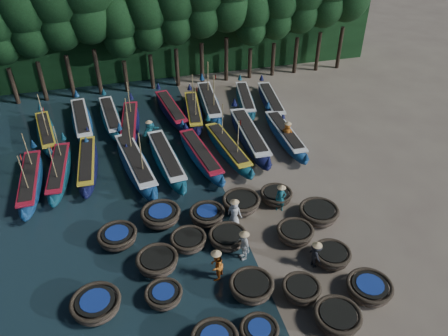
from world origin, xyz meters
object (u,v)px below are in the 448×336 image
object	(u,v)px
coracle_9	(369,288)
coracle_12	(251,287)
fisherman_5	(150,132)
long_boat_5	(201,155)
coracle_11	(164,295)
long_boat_17	(271,101)
coracle_23	(241,203)
long_boat_15	(210,103)
long_boat_2	(87,164)
coracle_8	(337,318)
long_boat_16	(245,100)
long_boat_4	(166,159)
coracle_14	(331,256)
coracle_20	(118,237)
coracle_17	(228,238)
long_boat_11	(111,117)
coracle_16	(188,241)
long_boat_13	(171,110)
coracle_22	(207,215)
long_boat_9	(46,133)
long_boat_10	(82,121)
coracle_24	(276,196)
coracle_18	(295,233)
long_boat_6	(228,148)
coracle_21	(161,215)
fisherman_3	(316,254)
fisherman_6	(287,133)
long_boat_1	(59,171)
fisherman_4	(244,245)
coracle_7	(259,331)
long_boat_0	(30,181)
long_boat_8	(285,135)
long_boat_12	(130,125)
long_boat_14	(193,112)
coracle_13	(301,290)
long_boat_7	(249,136)
long_boat_3	(135,163)
coracle_19	(319,213)
fisherman_1	(281,197)
coracle_15	(157,262)
fisherman_0	(234,212)

from	to	relation	value
coracle_9	coracle_12	world-z (taller)	coracle_12
fisherman_5	long_boat_5	bearing A→B (deg)	-90.23
coracle_11	long_boat_17	size ratio (longest dim) A/B	0.23
coracle_23	long_boat_15	world-z (taller)	long_boat_15
long_boat_2	long_boat_5	xyz separation A→B (m)	(7.44, -0.98, 0.02)
coracle_8	long_boat_16	xyz separation A→B (m)	(2.63, 21.50, 0.05)
long_boat_4	coracle_14	bearing A→B (deg)	-63.91
long_boat_4	coracle_20	bearing A→B (deg)	-124.98
coracle_17	long_boat_11	xyz separation A→B (m)	(-5.18, 15.19, 0.11)
long_boat_15	coracle_16	bearing A→B (deg)	-103.45
long_boat_11	long_boat_13	world-z (taller)	long_boat_11
coracle_22	long_boat_2	bearing A→B (deg)	132.57
long_boat_17	coracle_8	bearing A→B (deg)	-95.36
coracle_17	long_boat_9	bearing A→B (deg)	125.16
long_boat_10	coracle_22	bearing A→B (deg)	-67.61
coracle_20	coracle_24	bearing A→B (deg)	6.45
coracle_18	long_boat_10	bearing A→B (deg)	124.74
coracle_23	long_boat_6	distance (m)	5.95
coracle_14	coracle_21	bearing A→B (deg)	146.03
fisherman_3	fisherman_6	bearing A→B (deg)	-24.83
coracle_23	fisherman_6	bearing A→B (deg)	48.83
long_boat_1	long_boat_10	size ratio (longest dim) A/B	0.91
coracle_14	long_boat_5	world-z (taller)	long_boat_5
long_boat_1	long_boat_9	distance (m)	5.51
long_boat_1	fisherman_4	distance (m)	13.63
coracle_7	long_boat_0	xyz separation A→B (m)	(-10.29, 13.78, 0.14)
long_boat_8	long_boat_16	distance (m)	6.40
coracle_16	coracle_22	xyz separation A→B (m)	(1.44, 1.72, 0.02)
coracle_7	long_boat_11	xyz separation A→B (m)	(-4.94, 20.99, 0.14)
long_boat_5	long_boat_12	bearing A→B (deg)	120.49
coracle_24	long_boat_14	size ratio (longest dim) A/B	0.29
long_boat_15	fisherman_3	size ratio (longest dim) A/B	5.05
coracle_16	long_boat_1	size ratio (longest dim) A/B	0.30
coracle_13	long_boat_10	bearing A→B (deg)	116.69
coracle_7	coracle_12	bearing A→B (deg)	79.73
coracle_14	long_boat_2	bearing A→B (deg)	135.18
long_boat_7	coracle_16	bearing A→B (deg)	-122.89
fisherman_6	long_boat_14	bearing A→B (deg)	-15.28
coracle_11	coracle_12	distance (m)	4.10
coracle_8	long_boat_3	distance (m)	15.97
fisherman_4	coracle_19	bearing A→B (deg)	98.57
coracle_7	coracle_9	world-z (taller)	coracle_9
coracle_19	long_boat_11	distance (m)	18.17
long_boat_4	fisherman_1	world-z (taller)	fisherman_1
coracle_9	long_boat_2	size ratio (longest dim) A/B	0.29
coracle_14	coracle_17	xyz separation A→B (m)	(-4.72, 2.66, -0.02)
long_boat_17	long_boat_3	bearing A→B (deg)	-144.57
long_boat_2	fisherman_5	xyz separation A→B (m)	(4.47, 2.44, 0.39)
coracle_14	coracle_15	world-z (taller)	coracle_15
long_boat_10	fisherman_0	world-z (taller)	fisherman_0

